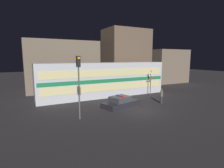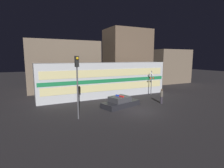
{
  "view_description": "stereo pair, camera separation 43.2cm",
  "coord_description": "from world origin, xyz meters",
  "views": [
    {
      "loc": [
        -10.02,
        -13.92,
        5.21
      ],
      "look_at": [
        -0.41,
        4.73,
        2.07
      ],
      "focal_mm": 28.0,
      "sensor_mm": 36.0,
      "label": 1
    },
    {
      "loc": [
        -9.63,
        -14.11,
        5.21
      ],
      "look_at": [
        -0.41,
        4.73,
        2.07
      ],
      "focal_mm": 28.0,
      "sensor_mm": 36.0,
      "label": 2
    }
  ],
  "objects": [
    {
      "name": "ground_plane",
      "position": [
        0.0,
        0.0,
        0.0
      ],
      "size": [
        120.0,
        120.0,
        0.0
      ],
      "primitive_type": "plane",
      "color": "#262326"
    },
    {
      "name": "pedestrian",
      "position": [
        4.08,
        0.96,
        0.88
      ],
      "size": [
        0.29,
        0.29,
        1.72
      ],
      "color": "#2D2833",
      "rests_on": "ground_plane"
    },
    {
      "name": "building_left",
      "position": [
        -4.2,
        15.74,
        3.93
      ],
      "size": [
        11.21,
        6.83,
        7.87
      ],
      "color": "brown",
      "rests_on": "ground_plane"
    },
    {
      "name": "traffic_light_corner",
      "position": [
        -5.88,
        0.13,
        3.79
      ],
      "size": [
        0.3,
        0.46,
        5.37
      ],
      "color": "#4C4C51",
      "rests_on": "ground_plane"
    },
    {
      "name": "police_car",
      "position": [
        -0.75,
        1.94,
        0.45
      ],
      "size": [
        4.58,
        2.91,
        1.25
      ],
      "rotation": [
        0.0,
        0.0,
        0.27
      ],
      "color": "black",
      "rests_on": "ground_plane"
    },
    {
      "name": "building_center",
      "position": [
        7.41,
        14.17,
        5.17
      ],
      "size": [
        7.84,
        5.44,
        10.34
      ],
      "color": "brown",
      "rests_on": "ground_plane"
    },
    {
      "name": "building_right",
      "position": [
        17.61,
        13.63,
        3.44
      ],
      "size": [
        7.89,
        4.41,
        6.88
      ],
      "color": "brown",
      "rests_on": "ground_plane"
    },
    {
      "name": "train",
      "position": [
        -0.11,
        7.52,
        2.3
      ],
      "size": [
        17.72,
        2.92,
        4.59
      ],
      "color": "#B7BABF",
      "rests_on": "ground_plane"
    },
    {
      "name": "crossing_signal_near",
      "position": [
        5.97,
        5.17,
        2.01
      ],
      "size": [
        0.69,
        0.28,
        3.45
      ],
      "color": "#4C4C51",
      "rests_on": "ground_plane"
    }
  ]
}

